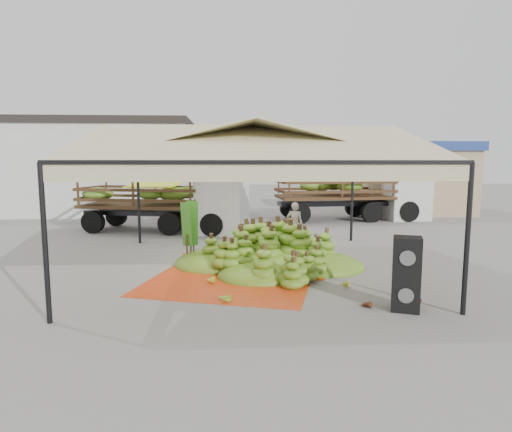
{
  "coord_description": "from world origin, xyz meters",
  "views": [
    {
      "loc": [
        -0.57,
        -11.92,
        3.01
      ],
      "look_at": [
        0.2,
        1.5,
        1.3
      ],
      "focal_mm": 30.0,
      "sensor_mm": 36.0,
      "label": 1
    }
  ],
  "objects": [
    {
      "name": "banana_leaves",
      "position": [
        -1.84,
        0.78,
        0.0
      ],
      "size": [
        0.96,
        1.36,
        3.7
      ],
      "primitive_type": null,
      "color": "#2B7B20",
      "rests_on": "ground"
    },
    {
      "name": "canopy_tent",
      "position": [
        0.0,
        0.0,
        3.3
      ],
      "size": [
        8.1,
        8.1,
        4.0
      ],
      "color": "black",
      "rests_on": "ground"
    },
    {
      "name": "hand_yellow_a",
      "position": [
        2.12,
        -1.97,
        0.09
      ],
      "size": [
        0.51,
        0.48,
        0.19
      ],
      "primitive_type": "ellipsoid",
      "rotation": [
        0.0,
        0.0,
        -0.43
      ],
      "color": "gold",
      "rests_on": "ground"
    },
    {
      "name": "hand_red_a",
      "position": [
        2.16,
        -3.54,
        0.09
      ],
      "size": [
        0.46,
        0.41,
        0.18
      ],
      "primitive_type": "ellipsoid",
      "rotation": [
        0.0,
        0.0,
        0.24
      ],
      "color": "#5E2E15",
      "rests_on": "ground"
    },
    {
      "name": "tarp_right",
      "position": [
        -0.19,
        0.32,
        0.01
      ],
      "size": [
        4.03,
        4.19,
        0.01
      ],
      "primitive_type": "cube",
      "rotation": [
        0.0,
        0.0,
        0.1
      ],
      "color": "#E64915",
      "rests_on": "ground"
    },
    {
      "name": "hanging_bunches",
      "position": [
        -0.25,
        1.0,
        2.62
      ],
      "size": [
        1.74,
        0.24,
        0.2
      ],
      "color": "#386F17",
      "rests_on": "ground"
    },
    {
      "name": "building_white",
      "position": [
        -10.0,
        14.0,
        2.71
      ],
      "size": [
        14.3,
        6.3,
        5.4
      ],
      "color": "silver",
      "rests_on": "ground"
    },
    {
      "name": "speaker_stack",
      "position": [
        2.95,
        -3.7,
        0.76
      ],
      "size": [
        0.68,
        0.64,
        1.52
      ],
      "rotation": [
        0.0,
        0.0,
        -0.36
      ],
      "color": "black",
      "rests_on": "ground"
    },
    {
      "name": "truck_right",
      "position": [
        5.99,
        10.01,
        1.63
      ],
      "size": [
        7.89,
        3.26,
        2.64
      ],
      "rotation": [
        0.0,
        0.0,
        0.09
      ],
      "color": "#483318",
      "rests_on": "ground"
    },
    {
      "name": "vendor",
      "position": [
        1.66,
        2.99,
        0.8
      ],
      "size": [
        0.65,
        0.5,
        1.6
      ],
      "primitive_type": "imported",
      "rotation": [
        0.0,
        0.0,
        2.92
      ],
      "color": "gray",
      "rests_on": "ground"
    },
    {
      "name": "tarp_left",
      "position": [
        -0.61,
        -1.21,
        0.01
      ],
      "size": [
        4.94,
        4.81,
        0.01
      ],
      "primitive_type": "cube",
      "rotation": [
        0.0,
        0.0,
        -0.27
      ],
      "color": "red",
      "rests_on": "ground"
    },
    {
      "name": "ground",
      "position": [
        0.0,
        0.0,
        0.0
      ],
      "size": [
        90.0,
        90.0,
        0.0
      ],
      "primitive_type": "plane",
      "color": "slate",
      "rests_on": "ground"
    },
    {
      "name": "banana_heap",
      "position": [
        0.58,
        0.08,
        0.61
      ],
      "size": [
        6.46,
        5.66,
        1.22
      ],
      "primitive_type": "ellipsoid",
      "rotation": [
        0.0,
        0.0,
        -0.19
      ],
      "color": "#517217",
      "rests_on": "ground"
    },
    {
      "name": "hand_yellow_b",
      "position": [
        -1.19,
        -1.48,
        0.11
      ],
      "size": [
        0.51,
        0.42,
        0.23
      ],
      "primitive_type": "ellipsoid",
      "rotation": [
        0.0,
        0.0,
        -0.01
      ],
      "color": "gold",
      "rests_on": "ground"
    },
    {
      "name": "building_tan",
      "position": [
        10.0,
        13.0,
        2.07
      ],
      "size": [
        6.3,
        5.3,
        4.1
      ],
      "color": "tan",
      "rests_on": "ground"
    },
    {
      "name": "truck_left",
      "position": [
        -3.2,
        6.76,
        1.5
      ],
      "size": [
        7.43,
        3.8,
        2.43
      ],
      "rotation": [
        0.0,
        0.0,
        -0.21
      ],
      "color": "#452E17",
      "rests_on": "ground"
    },
    {
      "name": "hand_green",
      "position": [
        -0.76,
        -2.87,
        0.11
      ],
      "size": [
        0.61,
        0.6,
        0.21
      ],
      "primitive_type": "ellipsoid",
      "rotation": [
        0.0,
        0.0,
        -0.68
      ],
      "color": "#4B6F17",
      "rests_on": "ground"
    },
    {
      "name": "hand_red_b",
      "position": [
        3.23,
        -3.41,
        0.11
      ],
      "size": [
        0.56,
        0.5,
        0.21
      ],
      "primitive_type": "ellipsoid",
      "rotation": [
        0.0,
        0.0,
        0.3
      ],
      "color": "#512212",
      "rests_on": "ground"
    }
  ]
}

